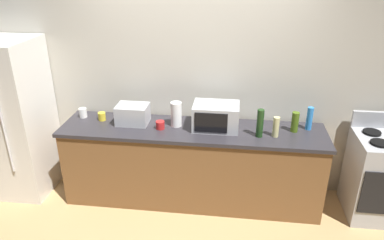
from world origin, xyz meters
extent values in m
plane|color=tan|center=(0.00, 0.00, 0.00)|extent=(8.00, 8.00, 0.00)
cube|color=beige|center=(0.00, 0.81, 1.35)|extent=(6.40, 0.10, 2.70)
cube|color=brown|center=(0.00, 0.40, 0.43)|extent=(2.80, 0.60, 0.86)
cube|color=#2D2B30|center=(0.00, 0.40, 0.88)|extent=(2.84, 0.64, 0.04)
cube|color=white|center=(-2.05, 0.40, 0.90)|extent=(0.72, 0.70, 1.80)
cylinder|color=silver|center=(-1.91, 0.03, 1.00)|extent=(0.02, 0.02, 1.10)
cube|color=#B7BABF|center=(2.00, 0.40, 0.45)|extent=(0.60, 0.60, 0.90)
cube|color=#B7BABF|center=(2.00, 0.68, 0.99)|extent=(0.60, 0.04, 0.18)
cylinder|color=black|center=(1.87, 0.28, 0.91)|extent=(0.18, 0.18, 0.02)
cylinder|color=black|center=(1.87, 0.52, 0.91)|extent=(0.18, 0.18, 0.02)
cube|color=#B7BABF|center=(0.25, 0.45, 1.04)|extent=(0.48, 0.34, 0.27)
cube|color=black|center=(0.21, 0.28, 1.04)|extent=(0.34, 0.01, 0.21)
cube|color=#B7BABF|center=(-0.66, 0.46, 1.01)|extent=(0.34, 0.26, 0.21)
cylinder|color=white|center=(-0.18, 0.45, 1.04)|extent=(0.12, 0.12, 0.27)
cylinder|color=#338CE5|center=(1.23, 0.54, 1.03)|extent=(0.06, 0.06, 0.25)
cylinder|color=#4C6B19|center=(1.07, 0.47, 1.01)|extent=(0.08, 0.08, 0.22)
cylinder|color=beige|center=(0.87, 0.33, 1.01)|extent=(0.07, 0.07, 0.21)
cylinder|color=#1E3F19|center=(0.70, 0.30, 1.05)|extent=(0.07, 0.07, 0.30)
cylinder|color=white|center=(-1.27, 0.54, 0.95)|extent=(0.09, 0.09, 0.11)
cylinder|color=yellow|center=(-1.03, 0.49, 0.95)|extent=(0.08, 0.08, 0.09)
cylinder|color=red|center=(-0.34, 0.35, 0.94)|extent=(0.09, 0.09, 0.09)
camera|label=1|loc=(0.44, -3.05, 2.58)|focal=33.80mm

